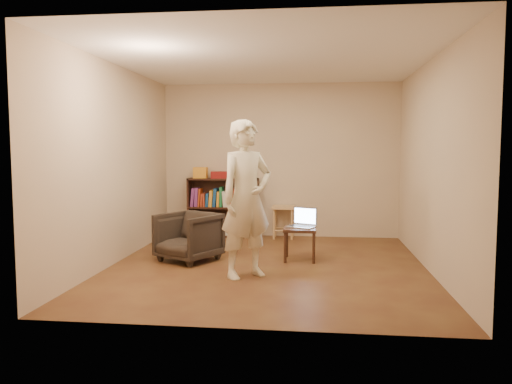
# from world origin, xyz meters

# --- Properties ---
(floor) EXTENTS (4.50, 4.50, 0.00)m
(floor) POSITION_xyz_m (0.00, 0.00, 0.00)
(floor) COLOR #4C2518
(floor) RESTS_ON ground
(ceiling) EXTENTS (4.50, 4.50, 0.00)m
(ceiling) POSITION_xyz_m (0.00, 0.00, 2.60)
(ceiling) COLOR white
(ceiling) RESTS_ON wall_back
(wall_back) EXTENTS (4.00, 0.00, 4.00)m
(wall_back) POSITION_xyz_m (0.00, 2.25, 1.30)
(wall_back) COLOR #C5AE95
(wall_back) RESTS_ON floor
(wall_left) EXTENTS (0.00, 4.50, 4.50)m
(wall_left) POSITION_xyz_m (-2.00, 0.00, 1.30)
(wall_left) COLOR #C5AE95
(wall_left) RESTS_ON floor
(wall_right) EXTENTS (0.00, 4.50, 4.50)m
(wall_right) POSITION_xyz_m (2.00, 0.00, 1.30)
(wall_right) COLOR #C5AE95
(wall_right) RESTS_ON floor
(bookshelf) EXTENTS (1.20, 0.30, 1.00)m
(bookshelf) POSITION_xyz_m (-0.96, 2.09, 0.44)
(bookshelf) COLOR black
(bookshelf) RESTS_ON floor
(box_yellow) EXTENTS (0.23, 0.17, 0.19)m
(box_yellow) POSITION_xyz_m (-1.35, 2.09, 1.09)
(box_yellow) COLOR orange
(box_yellow) RESTS_ON bookshelf
(red_cloth) EXTENTS (0.37, 0.31, 0.11)m
(red_cloth) POSITION_xyz_m (-1.01, 2.10, 1.06)
(red_cloth) COLOR #9C2613
(red_cloth) RESTS_ON bookshelf
(box_green) EXTENTS (0.16, 0.16, 0.13)m
(box_green) POSITION_xyz_m (-0.63, 2.08, 1.07)
(box_green) COLOR #1F7743
(box_green) RESTS_ON bookshelf
(box_white) EXTENTS (0.09, 0.09, 0.07)m
(box_white) POSITION_xyz_m (-0.51, 2.09, 1.04)
(box_white) COLOR silver
(box_white) RESTS_ON bookshelf
(stool) EXTENTS (0.37, 0.37, 0.54)m
(stool) POSITION_xyz_m (0.08, 2.03, 0.44)
(stool) COLOR tan
(stool) RESTS_ON floor
(armchair) EXTENTS (0.96, 0.96, 0.65)m
(armchair) POSITION_xyz_m (-1.08, 0.19, 0.33)
(armchair) COLOR #2F261F
(armchair) RESTS_ON floor
(side_table) EXTENTS (0.43, 0.43, 0.44)m
(side_table) POSITION_xyz_m (0.40, 0.40, 0.37)
(side_table) COLOR black
(side_table) RESTS_ON floor
(laptop) EXTENTS (0.43, 0.38, 0.27)m
(laptop) POSITION_xyz_m (0.44, 0.47, 0.50)
(laptop) COLOR #AFAFB4
(laptop) RESTS_ON side_table
(person) EXTENTS (0.79, 0.77, 1.84)m
(person) POSITION_xyz_m (-0.19, -0.55, 0.92)
(person) COLOR #ECE4C2
(person) RESTS_ON floor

